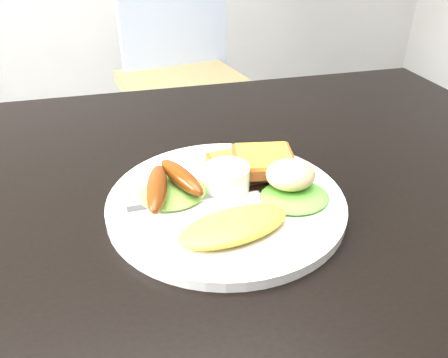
# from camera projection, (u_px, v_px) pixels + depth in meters

# --- Properties ---
(dining_table) EXTENTS (1.20, 0.80, 0.04)m
(dining_table) POSITION_uv_depth(u_px,v_px,m) (169.00, 213.00, 0.55)
(dining_table) COLOR black
(dining_table) RESTS_ON ground
(dining_chair) EXTENTS (0.55, 0.55, 0.06)m
(dining_chair) POSITION_uv_depth(u_px,v_px,m) (185.00, 86.00, 1.78)
(dining_chair) COLOR tan
(dining_chair) RESTS_ON ground
(person) EXTENTS (0.58, 0.45, 1.42)m
(person) POSITION_uv_depth(u_px,v_px,m) (128.00, 53.00, 1.24)
(person) COLOR navy
(person) RESTS_ON ground
(plate) EXTENTS (0.28, 0.28, 0.01)m
(plate) POSITION_uv_depth(u_px,v_px,m) (226.00, 202.00, 0.52)
(plate) COLOR white
(plate) RESTS_ON dining_table
(lettuce_left) EXTENTS (0.11, 0.10, 0.01)m
(lettuce_left) POSITION_uv_depth(u_px,v_px,m) (173.00, 192.00, 0.52)
(lettuce_left) COLOR #6C9E30
(lettuce_left) RESTS_ON plate
(lettuce_right) EXTENTS (0.09, 0.08, 0.01)m
(lettuce_right) POSITION_uv_depth(u_px,v_px,m) (294.00, 197.00, 0.52)
(lettuce_right) COLOR #5BA53D
(lettuce_right) RESTS_ON plate
(omelette) EXTENTS (0.14, 0.08, 0.02)m
(omelette) POSITION_uv_depth(u_px,v_px,m) (234.00, 226.00, 0.46)
(omelette) COLOR gold
(omelette) RESTS_ON plate
(sausage_a) EXTENTS (0.04, 0.10, 0.02)m
(sausage_a) POSITION_uv_depth(u_px,v_px,m) (157.00, 188.00, 0.50)
(sausage_a) COLOR #6A3109
(sausage_a) RESTS_ON lettuce_left
(sausage_b) EXTENTS (0.05, 0.09, 0.02)m
(sausage_b) POSITION_uv_depth(u_px,v_px,m) (181.00, 177.00, 0.52)
(sausage_b) COLOR #612C05
(sausage_b) RESTS_ON lettuce_left
(ramekin) EXTENTS (0.07, 0.07, 0.03)m
(ramekin) POSITION_uv_depth(u_px,v_px,m) (227.00, 178.00, 0.53)
(ramekin) COLOR white
(ramekin) RESTS_ON plate
(toast_a) EXTENTS (0.08, 0.08, 0.01)m
(toast_a) POSITION_uv_depth(u_px,v_px,m) (239.00, 165.00, 0.58)
(toast_a) COLOR brown
(toast_a) RESTS_ON plate
(toast_b) EXTENTS (0.09, 0.09, 0.01)m
(toast_b) POSITION_uv_depth(u_px,v_px,m) (264.00, 161.00, 0.56)
(toast_b) COLOR #97441D
(toast_b) RESTS_ON toast_a
(potato_salad) EXTENTS (0.07, 0.07, 0.03)m
(potato_salad) POSITION_uv_depth(u_px,v_px,m) (290.00, 175.00, 0.52)
(potato_salad) COLOR beige
(potato_salad) RESTS_ON lettuce_right
(fork) EXTENTS (0.16, 0.02, 0.00)m
(fork) POSITION_uv_depth(u_px,v_px,m) (194.00, 200.00, 0.51)
(fork) COLOR #ADAFB7
(fork) RESTS_ON plate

